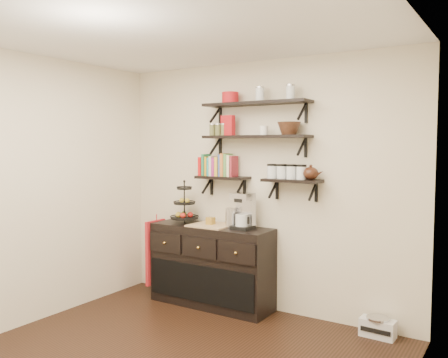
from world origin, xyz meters
The scene contains 22 objects.
ceiling centered at (0.00, 0.00, 2.70)m, with size 3.50×3.50×0.02m, color white.
back_wall centered at (0.00, 1.75, 1.35)m, with size 3.50×0.02×2.70m, color beige.
left_wall centered at (-1.75, 0.00, 1.35)m, with size 0.02×3.50×2.70m, color beige.
right_wall centered at (1.75, 0.00, 1.35)m, with size 0.02×3.50×2.70m, color beige.
shelf_top centered at (0.00, 1.62, 2.23)m, with size 1.20×0.27×0.23m.
shelf_mid centered at (0.00, 1.62, 1.88)m, with size 1.20×0.27×0.23m.
shelf_low_left centered at (-0.42, 1.63, 1.43)m, with size 0.60×0.25×0.23m.
shelf_low_right centered at (0.42, 1.63, 1.43)m, with size 0.60×0.25×0.23m.
cookbooks centered at (-0.47, 1.63, 1.57)m, with size 0.43×0.15×0.26m.
glass_canisters centered at (0.36, 1.63, 1.51)m, with size 0.43×0.10×0.13m.
sideboard centered at (-0.50, 1.51, 0.45)m, with size 1.40×0.50×0.92m.
fruit_stand centered at (-0.87, 1.52, 1.06)m, with size 0.32×0.32×0.47m.
candle centered at (-0.51, 1.51, 0.96)m, with size 0.08×0.08×0.08m, color olive.
coffee_maker centered at (-0.10, 1.54, 1.09)m, with size 0.22×0.21×0.39m.
thermal_carafe centered at (-0.24, 1.49, 1.01)m, with size 0.11×0.11×0.22m, color silver.
apron centered at (-1.23, 1.41, 0.54)m, with size 0.04×0.32×0.75m, color maroon.
radio centered at (1.31, 1.61, 0.09)m, with size 0.33×0.22×0.19m.
recipe_box centered at (-0.34, 1.61, 2.01)m, with size 0.16×0.06×0.22m, color #AA1318.
walnut_bowl centered at (0.39, 1.61, 1.96)m, with size 0.24×0.24×0.13m, color black, non-canonical shape.
ramekins centered at (0.10, 1.61, 1.95)m, with size 0.09×0.09×0.10m, color white.
teapot centered at (0.62, 1.63, 1.53)m, with size 0.20×0.15×0.15m, color #371B10, non-canonical shape.
red_pot centered at (-0.31, 1.61, 2.31)m, with size 0.18×0.18×0.12m, color #AA1318.
Camera 1 is at (2.41, -2.81, 1.80)m, focal length 38.00 mm.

